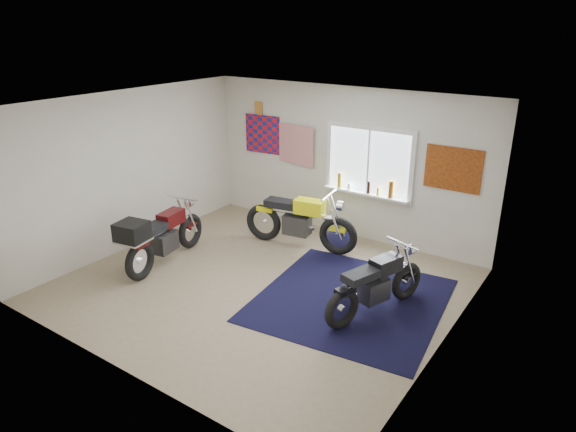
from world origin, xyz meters
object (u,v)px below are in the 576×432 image
Objects in this scene: navy_rug at (351,300)px; yellow_triumph at (299,222)px; black_chrome_bike at (376,286)px; maroon_tourer at (159,237)px.

yellow_triumph reaches higher than navy_rug.
yellow_triumph reaches higher than black_chrome_bike.
yellow_triumph reaches higher than maroon_tourer.
yellow_triumph is 1.08× the size of maroon_tourer.
navy_rug is at bearing -43.96° from yellow_triumph.
navy_rug is at bearing 94.93° from black_chrome_bike.
maroon_tourer is (-3.06, -0.76, 0.51)m from navy_rug.
black_chrome_bike is 3.54m from maroon_tourer.
navy_rug is 1.34× the size of maroon_tourer.
navy_rug is 3.19m from maroon_tourer.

